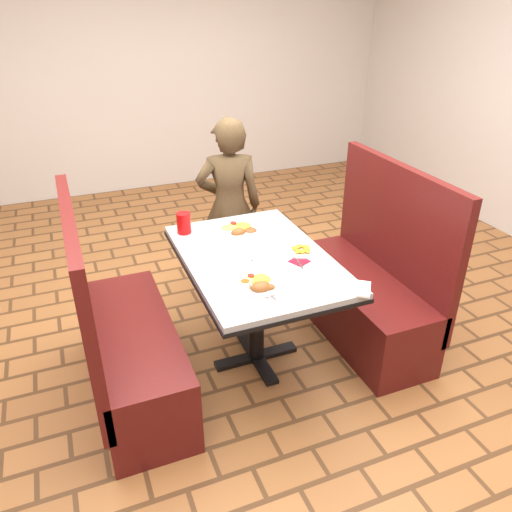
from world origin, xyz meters
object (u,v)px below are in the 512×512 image
object	(u,v)px
dining_table	(256,270)
near_dinner_plate	(258,282)
diner_person	(229,207)
booth_bench_left	(125,346)
plantain_plate	(301,250)
red_tumbler	(184,223)
booth_bench_right	(366,291)
far_dinner_plate	(240,228)

from	to	relation	value
dining_table	near_dinner_plate	bearing A→B (deg)	-110.06
diner_person	booth_bench_left	bearing A→B (deg)	58.89
plantain_plate	red_tumbler	distance (m)	0.77
booth_bench_right	plantain_plate	xyz separation A→B (m)	(-0.53, -0.05, 0.43)
red_tumbler	plantain_plate	bearing A→B (deg)	-42.35
booth_bench_left	booth_bench_right	world-z (taller)	same
dining_table	booth_bench_right	size ratio (longest dim) A/B	1.01
far_dinner_plate	plantain_plate	size ratio (longest dim) A/B	1.44
far_dinner_plate	plantain_plate	xyz separation A→B (m)	(0.24, -0.40, -0.01)
near_dinner_plate	booth_bench_left	bearing A→B (deg)	154.99
booth_bench_left	diner_person	distance (m)	1.40
booth_bench_left	dining_table	bearing A→B (deg)	0.00
diner_person	plantain_plate	xyz separation A→B (m)	(0.10, -1.00, 0.09)
near_dinner_plate	plantain_plate	bearing A→B (deg)	34.79
diner_person	far_dinner_plate	world-z (taller)	diner_person
plantain_plate	red_tumbler	xyz separation A→B (m)	(-0.57, 0.52, 0.05)
booth_bench_right	plantain_plate	bearing A→B (deg)	-174.36
dining_table	diner_person	world-z (taller)	diner_person
far_dinner_plate	near_dinner_plate	bearing A→B (deg)	-102.36
dining_table	diner_person	xyz separation A→B (m)	(0.17, 0.95, 0.02)
dining_table	booth_bench_left	distance (m)	0.86
red_tumbler	diner_person	bearing A→B (deg)	45.90
red_tumbler	booth_bench_left	bearing A→B (deg)	-136.74
dining_table	plantain_plate	distance (m)	0.29
booth_bench_left	booth_bench_right	xyz separation A→B (m)	(1.60, 0.00, 0.00)
diner_person	far_dinner_plate	bearing A→B (deg)	91.54
plantain_plate	dining_table	bearing A→B (deg)	168.84
booth_bench_left	plantain_plate	bearing A→B (deg)	-2.82
booth_bench_right	near_dinner_plate	distance (m)	1.07
near_dinner_plate	booth_bench_right	bearing A→B (deg)	19.19
dining_table	red_tumbler	bearing A→B (deg)	123.01
far_dinner_plate	booth_bench_left	bearing A→B (deg)	-157.19
diner_person	near_dinner_plate	size ratio (longest dim) A/B	5.41
booth_bench_left	diner_person	world-z (taller)	diner_person
booth_bench_right	plantain_plate	world-z (taller)	booth_bench_right
dining_table	booth_bench_left	bearing A→B (deg)	180.00
diner_person	far_dinner_plate	distance (m)	0.63
diner_person	near_dinner_plate	bearing A→B (deg)	91.76
booth_bench_right	diner_person	world-z (taller)	diner_person
booth_bench_left	near_dinner_plate	size ratio (longest dim) A/B	4.83
far_dinner_plate	plantain_plate	distance (m)	0.47
far_dinner_plate	red_tumbler	distance (m)	0.36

